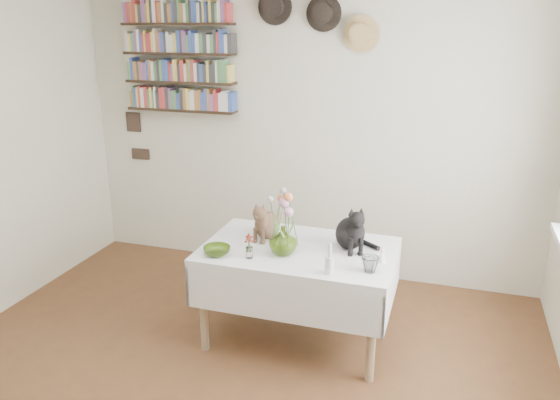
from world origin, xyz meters
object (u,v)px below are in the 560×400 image
(bookshelf_unit, at_px, (179,58))
(tabby_cat, at_px, (268,218))
(black_cat, at_px, (351,225))
(flower_vase, at_px, (283,240))
(dining_table, at_px, (298,271))

(bookshelf_unit, bearing_deg, tabby_cat, -40.23)
(tabby_cat, xyz_separation_m, bookshelf_unit, (-1.12, 0.95, 1.01))
(black_cat, relative_size, bookshelf_unit, 0.32)
(black_cat, xyz_separation_m, flower_vase, (-0.40, -0.24, -0.07))
(dining_table, bearing_deg, flower_vase, -120.23)
(black_cat, bearing_deg, dining_table, 171.84)
(dining_table, xyz_separation_m, bookshelf_unit, (-1.38, 1.07, 1.32))
(tabby_cat, height_order, flower_vase, tabby_cat)
(black_cat, xyz_separation_m, bookshelf_unit, (-1.70, 0.95, 0.99))
(tabby_cat, distance_m, bookshelf_unit, 1.78)
(dining_table, distance_m, bookshelf_unit, 2.19)
(black_cat, bearing_deg, tabby_cat, 151.56)
(tabby_cat, bearing_deg, dining_table, -11.48)
(dining_table, relative_size, tabby_cat, 4.53)
(dining_table, xyz_separation_m, tabby_cat, (-0.26, 0.12, 0.31))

